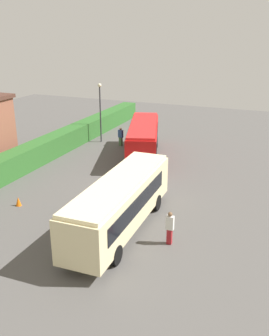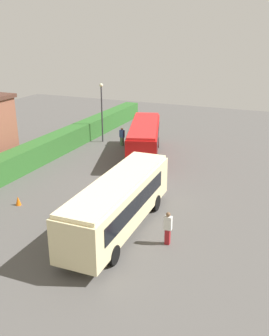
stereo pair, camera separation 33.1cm
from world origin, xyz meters
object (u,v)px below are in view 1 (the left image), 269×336
bus_red (143,138)px  person_center (121,136)px  person_left (170,227)px  traffic_cone (18,201)px  lamppost (100,106)px  bus_cream (121,201)px

bus_red → person_center: bearing=35.2°
person_left → traffic_cone: (0.71, 10.40, -0.69)m
bus_red → person_center: size_ratio=5.53×
traffic_cone → lamppost: (15.27, 1.84, 3.31)m
traffic_cone → lamppost: 15.74m
traffic_cone → bus_red: bearing=-17.3°
person_center → bus_cream: bearing=41.8°
person_left → traffic_cone: 10.44m
bus_red → person_left: bearing=-171.7°
bus_cream → lamppost: size_ratio=1.78×
bus_cream → person_center: (15.12, 6.86, -0.85)m
bus_cream → person_center: bus_cream is taller
person_left → bus_red: bearing=-154.6°
person_center → lamppost: lamppost is taller
person_left → bus_cream: bearing=-98.3°
bus_red → person_center: 4.17m
person_center → traffic_cone: 14.80m
bus_red → person_left: 14.63m
person_center → traffic_cone: size_ratio=2.98×
person_center → traffic_cone: person_center is taller
bus_red → lamppost: bearing=44.4°
person_left → traffic_cone: size_ratio=3.10×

